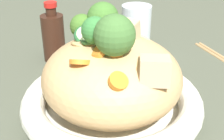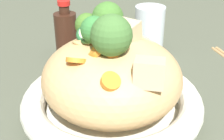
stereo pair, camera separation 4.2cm
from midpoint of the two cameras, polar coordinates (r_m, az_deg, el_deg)
ground_plane at (r=0.47m, az=2.62°, el=-9.25°), size 3.00×3.00×0.00m
serving_bowl at (r=0.45m, az=2.69°, el=-6.61°), size 0.26×0.26×0.05m
noodle_heap at (r=0.43m, az=2.83°, el=-1.39°), size 0.20×0.20×0.11m
broccoli_florets at (r=0.41m, az=1.14°, el=7.96°), size 0.16×0.09×0.07m
carrot_coins at (r=0.36m, az=0.89°, el=1.88°), size 0.08×0.08×0.04m
zucchini_slices at (r=0.41m, az=0.30°, el=5.70°), size 0.09×0.08×0.03m
chicken_chunks at (r=0.39m, az=5.87°, el=4.42°), size 0.12×0.10×0.05m
soy_sauce_bottle at (r=0.64m, az=-6.76°, el=6.67°), size 0.05×0.05×0.12m
drinking_glass at (r=0.66m, az=8.82°, el=7.29°), size 0.06×0.06×0.10m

